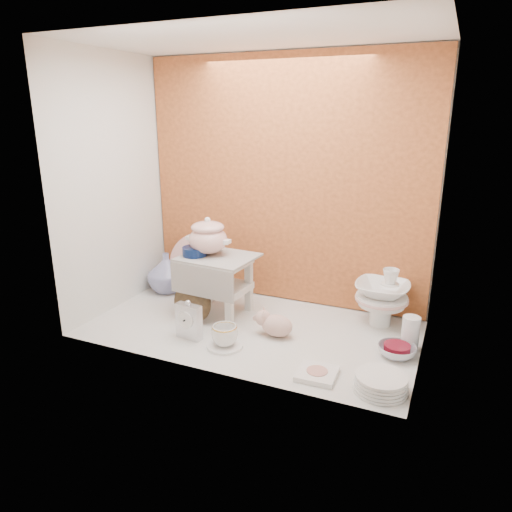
{
  "coord_description": "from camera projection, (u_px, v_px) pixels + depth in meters",
  "views": [
    {
      "loc": [
        0.99,
        -2.19,
        1.16
      ],
      "look_at": [
        0.02,
        0.02,
        0.42
      ],
      "focal_mm": 32.99,
      "sensor_mm": 36.0,
      "label": 1
    }
  ],
  "objects": [
    {
      "name": "ground",
      "position": [
        251.0,
        328.0,
        2.64
      ],
      "size": [
        1.8,
        1.8,
        0.0
      ],
      "primitive_type": "plane",
      "color": "silver",
      "rests_on": "ground"
    },
    {
      "name": "niche_shell",
      "position": [
        265.0,
        157.0,
        2.53
      ],
      "size": [
        1.86,
        1.03,
        1.53
      ],
      "color": "#C66531",
      "rests_on": "ground"
    },
    {
      "name": "step_stool",
      "position": [
        219.0,
        285.0,
        2.79
      ],
      "size": [
        0.44,
        0.38,
        0.36
      ],
      "primitive_type": null,
      "rotation": [
        0.0,
        0.0,
        -0.07
      ],
      "color": "silver",
      "rests_on": "ground"
    },
    {
      "name": "soup_tureen",
      "position": [
        208.0,
        236.0,
        2.74
      ],
      "size": [
        0.33,
        0.33,
        0.23
      ],
      "primitive_type": null,
      "rotation": [
        0.0,
        0.0,
        0.26
      ],
      "color": "white",
      "rests_on": "step_stool"
    },
    {
      "name": "cobalt_bowl",
      "position": [
        194.0,
        251.0,
        2.74
      ],
      "size": [
        0.15,
        0.15,
        0.05
      ],
      "primitive_type": "cylinder",
      "rotation": [
        0.0,
        0.0,
        0.05
      ],
      "color": "#091843",
      "rests_on": "step_stool"
    },
    {
      "name": "floral_platter",
      "position": [
        198.0,
        262.0,
        3.18
      ],
      "size": [
        0.41,
        0.24,
        0.38
      ],
      "primitive_type": null,
      "rotation": [
        0.0,
        0.0,
        0.27
      ],
      "color": "silver",
      "rests_on": "ground"
    },
    {
      "name": "blue_white_vase",
      "position": [
        167.0,
        273.0,
        3.14
      ],
      "size": [
        0.33,
        0.33,
        0.27
      ],
      "primitive_type": "imported",
      "rotation": [
        0.0,
        0.0,
        0.35
      ],
      "color": "silver",
      "rests_on": "ground"
    },
    {
      "name": "lacquer_tray",
      "position": [
        192.0,
        303.0,
        2.69
      ],
      "size": [
        0.24,
        0.08,
        0.24
      ],
      "primitive_type": null,
      "rotation": [
        0.0,
        0.0,
        -0.02
      ],
      "color": "black",
      "rests_on": "ground"
    },
    {
      "name": "mantel_clock",
      "position": [
        189.0,
        320.0,
        2.49
      ],
      "size": [
        0.15,
        0.07,
        0.21
      ],
      "primitive_type": "cube",
      "rotation": [
        0.0,
        0.0,
        -0.12
      ],
      "color": "silver",
      "rests_on": "ground"
    },
    {
      "name": "plush_pig",
      "position": [
        277.0,
        325.0,
        2.52
      ],
      "size": [
        0.26,
        0.22,
        0.13
      ],
      "primitive_type": "ellipsoid",
      "rotation": [
        0.0,
        0.0,
        -0.39
      ],
      "color": "tan",
      "rests_on": "ground"
    },
    {
      "name": "teacup_saucer",
      "position": [
        225.0,
        346.0,
        2.43
      ],
      "size": [
        0.21,
        0.21,
        0.01
      ],
      "primitive_type": "cylinder",
      "rotation": [
        0.0,
        0.0,
        0.11
      ],
      "color": "white",
      "rests_on": "ground"
    },
    {
      "name": "gold_rim_teacup",
      "position": [
        225.0,
        335.0,
        2.41
      ],
      "size": [
        0.18,
        0.18,
        0.11
      ],
      "primitive_type": "imported",
      "rotation": [
        0.0,
        0.0,
        -0.42
      ],
      "color": "white",
      "rests_on": "teacup_saucer"
    },
    {
      "name": "lattice_dish",
      "position": [
        317.0,
        374.0,
        2.16
      ],
      "size": [
        0.18,
        0.18,
        0.02
      ],
      "primitive_type": "cube",
      "rotation": [
        0.0,
        0.0,
        0.04
      ],
      "color": "white",
      "rests_on": "ground"
    },
    {
      "name": "dinner_plate_stack",
      "position": [
        381.0,
        383.0,
        2.04
      ],
      "size": [
        0.27,
        0.27,
        0.07
      ],
      "primitive_type": "cylinder",
      "rotation": [
        0.0,
        0.0,
        -0.15
      ],
      "color": "white",
      "rests_on": "ground"
    },
    {
      "name": "crystal_bowl",
      "position": [
        397.0,
        351.0,
        2.33
      ],
      "size": [
        0.24,
        0.24,
        0.06
      ],
      "primitive_type": "imported",
      "rotation": [
        0.0,
        0.0,
        -0.35
      ],
      "color": "silver",
      "rests_on": "ground"
    },
    {
      "name": "clear_glass_vase",
      "position": [
        410.0,
        333.0,
        2.38
      ],
      "size": [
        0.1,
        0.1,
        0.18
      ],
      "primitive_type": "cylinder",
      "rotation": [
        0.0,
        0.0,
        0.18
      ],
      "color": "silver",
      "rests_on": "ground"
    },
    {
      "name": "porcelain_tower",
      "position": [
        382.0,
        296.0,
        2.64
      ],
      "size": [
        0.39,
        0.39,
        0.34
      ],
      "primitive_type": null,
      "rotation": [
        0.0,
        0.0,
        -0.36
      ],
      "color": "white",
      "rests_on": "ground"
    }
  ]
}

